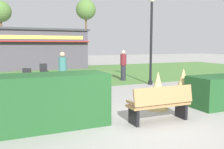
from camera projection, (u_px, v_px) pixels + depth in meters
ground_plane at (148, 127)px, 5.97m from camera, size 80.00×80.00×0.00m
lawn_patch at (55, 74)px, 16.74m from camera, size 36.00×12.00×0.01m
park_bench at (160, 104)px, 6.32m from camera, size 1.70×0.54×0.95m
hedge_left at (50, 101)px, 5.95m from camera, size 2.78×1.10×1.29m
ornamental_grass_behind_left at (183, 86)px, 8.34m from camera, size 0.75×0.75×1.20m
ornamental_grass_behind_right at (79, 97)px, 7.32m from camera, size 0.71×0.71×0.92m
ornamental_grass_behind_center at (158, 91)px, 7.55m from camera, size 0.67×0.67×1.18m
lamppost_mid at (151, 29)px, 12.09m from camera, size 0.36×0.36×4.40m
food_kiosk at (29, 49)px, 21.20m from camera, size 9.28×5.41×3.30m
cafe_chair_west at (26, 76)px, 11.62m from camera, size 0.61×0.61×0.89m
cafe_chair_east at (44, 70)px, 14.57m from camera, size 0.46×0.46×0.89m
person_strolling at (123, 65)px, 13.77m from camera, size 0.34×0.34×1.69m
person_standing at (63, 71)px, 10.64m from camera, size 0.34×0.34×1.69m
parked_car_center_slot at (34, 56)px, 28.88m from camera, size 4.27×2.19×1.20m
tree_left_bg at (0, 12)px, 32.46m from camera, size 2.80×2.80×7.79m
tree_right_bg at (86, 10)px, 34.54m from camera, size 2.80×2.80×8.32m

